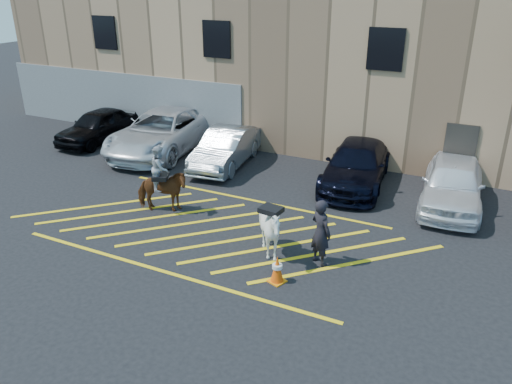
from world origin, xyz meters
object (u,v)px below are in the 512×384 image
at_px(car_black_suv, 98,126).
at_px(car_white_pickup, 162,132).
at_px(car_blue_suv, 357,165).
at_px(handler, 321,232).
at_px(traffic_cone, 277,269).
at_px(mounted_bay, 161,186).
at_px(car_white_suv, 453,183).
at_px(car_silver_sedan, 226,148).
at_px(saddled_white, 271,230).

relative_size(car_black_suv, car_white_pickup, 0.69).
xyz_separation_m(car_white_pickup, car_blue_suv, (8.53, 0.04, -0.13)).
xyz_separation_m(car_blue_suv, handler, (0.67, -5.81, 0.17)).
distance_m(car_black_suv, traffic_cone, 13.85).
bearing_deg(handler, mounted_bay, 21.75).
height_order(car_black_suv, handler, handler).
relative_size(car_white_suv, mounted_bay, 2.11).
relative_size(car_silver_sedan, mounted_bay, 2.01).
bearing_deg(car_silver_sedan, handler, -50.20).
relative_size(car_blue_suv, traffic_cone, 7.00).
xyz_separation_m(car_silver_sedan, traffic_cone, (5.23, -6.74, -0.37)).
distance_m(car_white_pickup, car_white_suv, 11.87).
bearing_deg(car_silver_sedan, saddled_white, -58.69).
height_order(car_black_suv, saddled_white, saddled_white).
height_order(car_white_suv, handler, handler).
xyz_separation_m(car_silver_sedan, car_blue_suv, (5.20, 0.38, 0.01)).
bearing_deg(mounted_bay, car_white_suv, 28.78).
bearing_deg(car_blue_suv, car_white_pickup, 174.06).
relative_size(car_black_suv, car_white_suv, 0.93).
relative_size(car_black_suv, car_silver_sedan, 0.98).
xyz_separation_m(car_white_pickup, saddled_white, (7.89, -6.03, -0.08)).
distance_m(car_blue_suv, car_white_suv, 3.37).
distance_m(car_white_suv, mounted_bay, 9.44).
distance_m(handler, saddled_white, 1.34).
xyz_separation_m(car_silver_sedan, mounted_bay, (0.26, -4.64, 0.16)).
bearing_deg(mounted_bay, car_blue_suv, 45.45).
bearing_deg(car_silver_sedan, traffic_cone, -59.66).
relative_size(car_blue_suv, mounted_bay, 2.31).
bearing_deg(traffic_cone, car_white_suv, 63.53).
height_order(car_white_pickup, car_blue_suv, car_white_pickup).
bearing_deg(car_silver_sedan, car_blue_suv, -3.24).
bearing_deg(mounted_bay, handler, -7.97).
xyz_separation_m(car_silver_sedan, saddled_white, (4.56, -5.68, 0.06)).
xyz_separation_m(mounted_bay, saddled_white, (4.30, -1.04, -0.11)).
height_order(car_white_suv, traffic_cone, car_white_suv).
bearing_deg(mounted_bay, car_white_pickup, 125.73).
distance_m(car_white_suv, traffic_cone, 7.44).
relative_size(car_white_pickup, car_silver_sedan, 1.41).
distance_m(car_silver_sedan, traffic_cone, 8.54).
xyz_separation_m(handler, mounted_bay, (-5.61, 0.79, -0.02)).
relative_size(car_blue_suv, handler, 2.80).
relative_size(car_white_pickup, handler, 3.44).
xyz_separation_m(car_white_suv, saddled_white, (-3.97, -5.59, -0.01)).
height_order(car_white_pickup, traffic_cone, car_white_pickup).
bearing_deg(traffic_cone, mounted_bay, 157.08).
distance_m(mounted_bay, saddled_white, 4.43).
relative_size(car_white_pickup, car_white_suv, 1.34).
bearing_deg(car_blue_suv, car_black_suv, 174.77).
xyz_separation_m(car_blue_suv, mounted_bay, (-4.94, -5.02, 0.15)).
xyz_separation_m(handler, saddled_white, (-1.31, -0.26, -0.12)).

